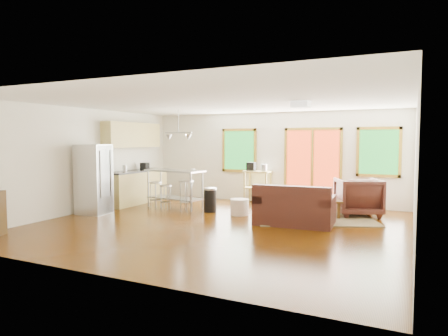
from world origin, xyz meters
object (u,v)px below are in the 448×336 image
at_px(rug, 314,218).
at_px(armchair, 358,195).
at_px(ottoman, 291,203).
at_px(loveseat, 294,209).
at_px(refrigerator, 94,179).
at_px(coffee_table, 317,202).
at_px(kitchen_cart, 257,175).
at_px(island, 175,182).

bearing_deg(rug, armchair, 40.31).
distance_m(rug, ottoman, 0.95).
distance_m(loveseat, refrigerator, 4.88).
xyz_separation_m(loveseat, coffee_table, (0.27, 1.04, 0.02)).
bearing_deg(ottoman, refrigerator, -151.55).
bearing_deg(kitchen_cart, armchair, -16.07).
bearing_deg(island, kitchen_cart, 47.25).
bearing_deg(ottoman, rug, -39.21).
bearing_deg(armchair, rug, 17.70).
bearing_deg(coffee_table, refrigerator, -159.64).
height_order(rug, kitchen_cart, kitchen_cart).
xyz_separation_m(coffee_table, refrigerator, (-5.05, -1.87, 0.49)).
xyz_separation_m(rug, armchair, (0.88, 0.75, 0.48)).
relative_size(coffee_table, island, 0.72).
bearing_deg(rug, refrigerator, -160.84).
relative_size(island, kitchen_cart, 1.45).
distance_m(rug, island, 3.73).
height_order(loveseat, ottoman, loveseat).
relative_size(coffee_table, ottoman, 1.84).
bearing_deg(loveseat, coffee_table, 72.49).
relative_size(rug, kitchen_cart, 2.21).
distance_m(refrigerator, kitchen_cart, 4.47).
height_order(island, kitchen_cart, kitchen_cart).
bearing_deg(loveseat, ottoman, 105.33).
height_order(armchair, ottoman, armchair).
bearing_deg(armchair, refrigerator, 0.29).
height_order(armchair, island, island).
bearing_deg(ottoman, loveseat, -71.61).
height_order(ottoman, kitchen_cart, kitchen_cart).
height_order(loveseat, armchair, armchair).
height_order(coffee_table, refrigerator, refrigerator).
relative_size(coffee_table, kitchen_cart, 1.04).
bearing_deg(coffee_table, kitchen_cart, 144.89).
distance_m(rug, kitchen_cart, 2.67).
relative_size(loveseat, island, 0.99).
xyz_separation_m(loveseat, refrigerator, (-4.78, -0.83, 0.51)).
bearing_deg(island, ottoman, 14.98).
bearing_deg(armchair, kitchen_cart, -38.68).
relative_size(loveseat, armchair, 1.68).
bearing_deg(ottoman, island, -165.02).
bearing_deg(loveseat, rug, 73.17).
bearing_deg(loveseat, kitchen_cart, 122.66).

